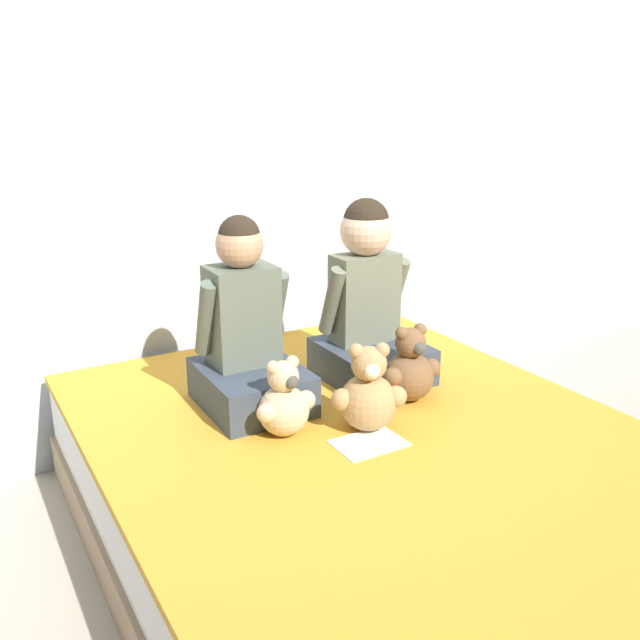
{
  "coord_description": "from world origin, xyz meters",
  "views": [
    {
      "loc": [
        -1.09,
        -1.54,
        1.41
      ],
      "look_at": [
        0.0,
        0.33,
        0.71
      ],
      "focal_mm": 38.0,
      "sensor_mm": 36.0,
      "label": 1
    }
  ],
  "objects_px": {
    "child_on_left": "(246,336)",
    "teddy_bear_between_children": "(368,394)",
    "teddy_bear_held_by_left_child": "(284,403)",
    "sign_card": "(369,443)",
    "teddy_bear_held_by_right_child": "(410,369)",
    "child_on_right": "(368,306)",
    "bed": "(373,496)"
  },
  "relations": [
    {
      "from": "sign_card",
      "to": "bed",
      "type": "bearing_deg",
      "value": 39.2
    },
    {
      "from": "child_on_left",
      "to": "teddy_bear_held_by_left_child",
      "type": "height_order",
      "value": "child_on_left"
    },
    {
      "from": "teddy_bear_held_by_left_child",
      "to": "teddy_bear_between_children",
      "type": "height_order",
      "value": "teddy_bear_between_children"
    },
    {
      "from": "child_on_left",
      "to": "sign_card",
      "type": "distance_m",
      "value": 0.55
    },
    {
      "from": "bed",
      "to": "child_on_left",
      "type": "xyz_separation_m",
      "value": [
        -0.24,
        0.41,
        0.45
      ]
    },
    {
      "from": "bed",
      "to": "child_on_left",
      "type": "relative_size",
      "value": 3.21
    },
    {
      "from": "child_on_right",
      "to": "teddy_bear_held_by_right_child",
      "type": "height_order",
      "value": "child_on_right"
    },
    {
      "from": "child_on_left",
      "to": "teddy_bear_between_children",
      "type": "distance_m",
      "value": 0.46
    },
    {
      "from": "child_on_right",
      "to": "teddy_bear_between_children",
      "type": "distance_m",
      "value": 0.47
    },
    {
      "from": "teddy_bear_between_children",
      "to": "sign_card",
      "type": "height_order",
      "value": "teddy_bear_between_children"
    },
    {
      "from": "teddy_bear_held_by_left_child",
      "to": "sign_card",
      "type": "relative_size",
      "value": 1.19
    },
    {
      "from": "child_on_right",
      "to": "teddy_bear_between_children",
      "type": "relative_size",
      "value": 2.32
    },
    {
      "from": "child_on_right",
      "to": "teddy_bear_between_children",
      "type": "height_order",
      "value": "child_on_right"
    },
    {
      "from": "bed",
      "to": "sign_card",
      "type": "distance_m",
      "value": 0.23
    },
    {
      "from": "teddy_bear_held_by_right_child",
      "to": "sign_card",
      "type": "height_order",
      "value": "teddy_bear_held_by_right_child"
    },
    {
      "from": "teddy_bear_between_children",
      "to": "teddy_bear_held_by_right_child",
      "type": "bearing_deg",
      "value": 47.42
    },
    {
      "from": "teddy_bear_held_by_left_child",
      "to": "teddy_bear_held_by_right_child",
      "type": "relative_size",
      "value": 0.92
    },
    {
      "from": "teddy_bear_held_by_left_child",
      "to": "teddy_bear_held_by_right_child",
      "type": "height_order",
      "value": "teddy_bear_held_by_right_child"
    },
    {
      "from": "bed",
      "to": "teddy_bear_held_by_left_child",
      "type": "xyz_separation_m",
      "value": [
        -0.24,
        0.15,
        0.32
      ]
    },
    {
      "from": "child_on_left",
      "to": "child_on_right",
      "type": "distance_m",
      "value": 0.49
    },
    {
      "from": "child_on_left",
      "to": "teddy_bear_between_children",
      "type": "relative_size",
      "value": 2.24
    },
    {
      "from": "child_on_left",
      "to": "sign_card",
      "type": "xyz_separation_m",
      "value": [
        0.19,
        -0.45,
        -0.24
      ]
    },
    {
      "from": "child_on_right",
      "to": "teddy_bear_between_children",
      "type": "xyz_separation_m",
      "value": [
        -0.24,
        -0.37,
        -0.15
      ]
    },
    {
      "from": "child_on_right",
      "to": "teddy_bear_held_by_right_child",
      "type": "xyz_separation_m",
      "value": [
        -0.0,
        -0.26,
        -0.16
      ]
    },
    {
      "from": "teddy_bear_held_by_left_child",
      "to": "sign_card",
      "type": "xyz_separation_m",
      "value": [
        0.19,
        -0.18,
        -0.1
      ]
    },
    {
      "from": "child_on_left",
      "to": "child_on_right",
      "type": "height_order",
      "value": "child_on_right"
    },
    {
      "from": "child_on_left",
      "to": "teddy_bear_held_by_right_child",
      "type": "distance_m",
      "value": 0.57
    },
    {
      "from": "bed",
      "to": "sign_card",
      "type": "height_order",
      "value": "sign_card"
    },
    {
      "from": "teddy_bear_between_children",
      "to": "child_on_right",
      "type": "bearing_deg",
      "value": 79.7
    },
    {
      "from": "teddy_bear_held_by_left_child",
      "to": "teddy_bear_between_children",
      "type": "bearing_deg",
      "value": -31.08
    },
    {
      "from": "child_on_left",
      "to": "teddy_bear_between_children",
      "type": "xyz_separation_m",
      "value": [
        0.24,
        -0.37,
        -0.12
      ]
    },
    {
      "from": "teddy_bear_between_children",
      "to": "sign_card",
      "type": "xyz_separation_m",
      "value": [
        -0.05,
        -0.08,
        -0.12
      ]
    }
  ]
}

